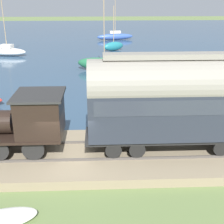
{
  "coord_description": "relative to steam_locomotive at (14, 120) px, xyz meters",
  "views": [
    {
      "loc": [
        -13.17,
        -1.48,
        7.71
      ],
      "look_at": [
        3.81,
        -2.25,
        1.2
      ],
      "focal_mm": 50.0,
      "sensor_mm": 36.0,
      "label": 1
    }
  ],
  "objects": [
    {
      "name": "sailboat_green",
      "position": [
        18.35,
        -4.63,
        -1.44
      ],
      "size": [
        4.09,
        6.25,
        7.68
      ],
      "rotation": [
        0.0,
        0.0,
        -0.45
      ],
      "color": "#236B42",
      "rests_on": "harbor_water"
    },
    {
      "name": "sailboat_white",
      "position": [
        27.87,
        7.87,
        -1.6
      ],
      "size": [
        2.78,
        5.3,
        7.58
      ],
      "rotation": [
        0.0,
        0.0,
        -0.21
      ],
      "color": "white",
      "rests_on": "harbor_water"
    },
    {
      "name": "rail_embankment",
      "position": [
        0.0,
        -2.49,
        -1.96
      ],
      "size": [
        5.19,
        56.0,
        0.55
      ],
      "color": "#84755B",
      "rests_on": "ground"
    },
    {
      "name": "steam_locomotive",
      "position": [
        0.0,
        0.0,
        0.0
      ],
      "size": [
        2.4,
        6.35,
        3.39
      ],
      "color": "black",
      "rests_on": "rail_embankment"
    },
    {
      "name": "harbor_water",
      "position": [
        42.9,
        -2.49,
        -2.18
      ],
      "size": [
        80.0,
        80.0,
        0.01
      ],
      "color": "#2D4760",
      "rests_on": "ground"
    },
    {
      "name": "passenger_coach",
      "position": [
        0.0,
        -7.69,
        0.96
      ],
      "size": [
        2.26,
        8.77,
        4.67
      ],
      "color": "black",
      "rests_on": "rail_embankment"
    },
    {
      "name": "sailboat_blue",
      "position": [
        41.85,
        -7.03,
        -1.54
      ],
      "size": [
        2.28,
        6.5,
        8.62
      ],
      "rotation": [
        0.0,
        0.0,
        0.2
      ],
      "color": "#335199",
      "rests_on": "harbor_water"
    },
    {
      "name": "sailboat_teal",
      "position": [
        30.94,
        -6.23,
        -1.52
      ],
      "size": [
        2.62,
        3.27,
        6.09
      ],
      "rotation": [
        0.0,
        0.0,
        0.57
      ],
      "color": "#1E707A",
      "rests_on": "harbor_water"
    },
    {
      "name": "ground_plane",
      "position": [
        -0.47,
        -2.49,
        -2.18
      ],
      "size": [
        200.0,
        200.0,
        0.0
      ],
      "primitive_type": "plane",
      "color": "#607542"
    },
    {
      "name": "rowboat_off_pier",
      "position": [
        10.2,
        0.29,
        -1.94
      ],
      "size": [
        1.54,
        2.42,
        0.47
      ],
      "rotation": [
        0.0,
        0.0,
        0.22
      ],
      "color": "#B7B2A3",
      "rests_on": "harbor_water"
    }
  ]
}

